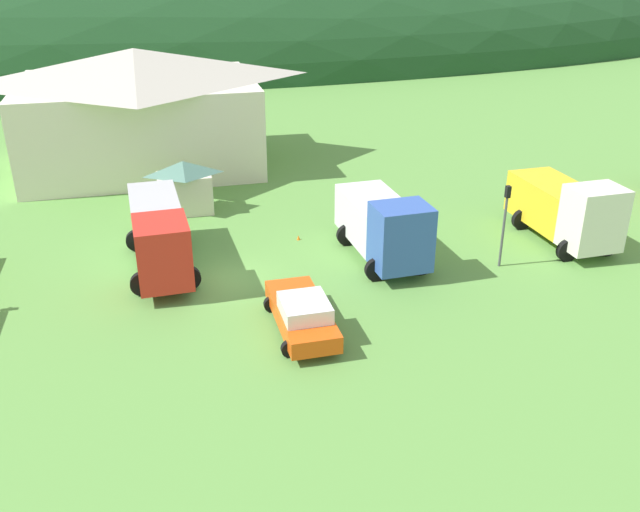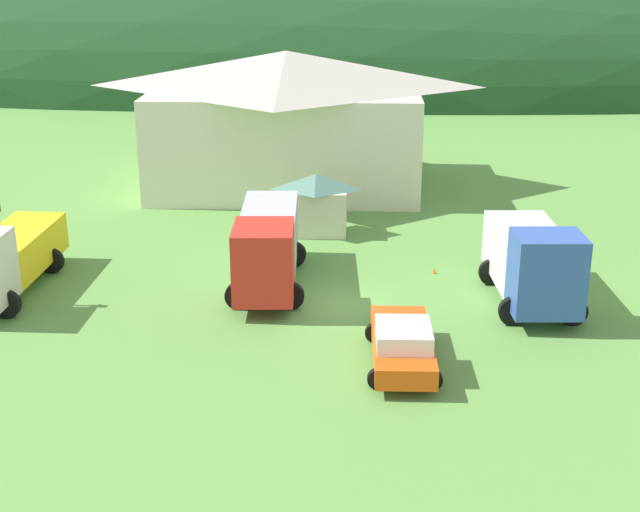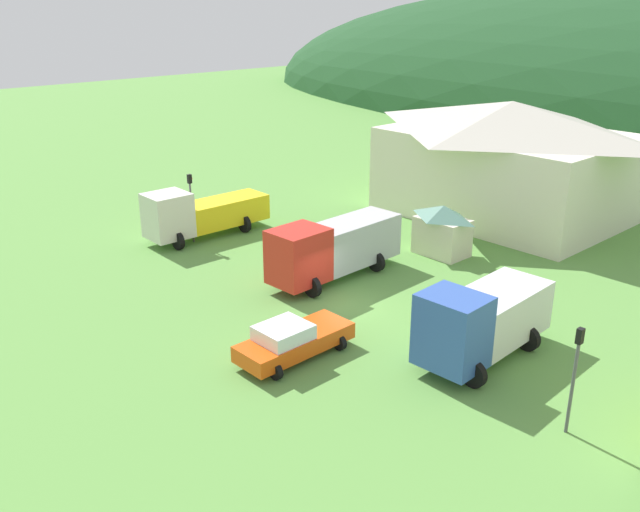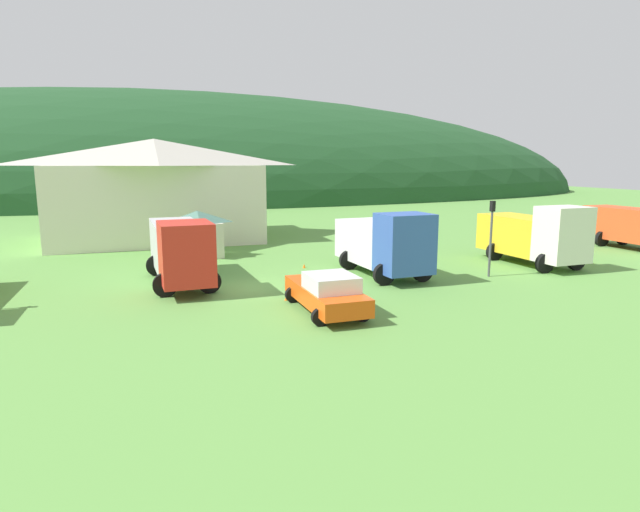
% 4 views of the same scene
% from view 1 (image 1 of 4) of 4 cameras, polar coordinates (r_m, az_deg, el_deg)
% --- Properties ---
extents(ground_plane, '(200.00, 200.00, 0.00)m').
position_cam_1_polar(ground_plane, '(32.01, -7.45, -1.99)').
color(ground_plane, '#5B9342').
extents(forested_hill_backdrop, '(169.52, 60.00, 35.96)m').
position_cam_1_polar(forested_hill_backdrop, '(101.98, -12.79, 16.22)').
color(forested_hill_backdrop, '#1E4723').
rests_on(forested_hill_backdrop, ground).
extents(depot_building, '(16.27, 12.32, 7.82)m').
position_cam_1_polar(depot_building, '(48.52, -14.70, 11.81)').
color(depot_building, silver).
rests_on(depot_building, ground).
extents(play_shed_cream, '(3.22, 2.16, 3.01)m').
position_cam_1_polar(play_shed_cream, '(39.90, -11.12, 5.69)').
color(play_shed_cream, beige).
rests_on(play_shed_cream, ground).
extents(crane_truck_red, '(3.29, 8.33, 3.36)m').
position_cam_1_polar(crane_truck_red, '(32.90, -13.16, 1.81)').
color(crane_truck_red, red).
rests_on(crane_truck_red, ground).
extents(box_truck_blue, '(3.50, 7.02, 3.53)m').
position_cam_1_polar(box_truck_blue, '(33.20, 5.29, 2.55)').
color(box_truck_blue, '#3356AD').
rests_on(box_truck_blue, ground).
extents(heavy_rig_striped, '(3.50, 6.94, 3.63)m').
position_cam_1_polar(heavy_rig_striped, '(37.22, 19.68, 3.71)').
color(heavy_rig_striped, silver).
rests_on(heavy_rig_striped, ground).
extents(service_pickup_orange, '(2.44, 5.26, 1.66)m').
position_cam_1_polar(service_pickup_orange, '(27.35, -1.49, -4.76)').
color(service_pickup_orange, '#E75011').
rests_on(service_pickup_orange, ground).
extents(traffic_light_east, '(0.20, 0.32, 4.03)m').
position_cam_1_polar(traffic_light_east, '(33.23, 15.00, 3.07)').
color(traffic_light_east, '#4C4C51').
rests_on(traffic_light_east, ground).
extents(traffic_cone_near_pickup, '(0.36, 0.36, 0.50)m').
position_cam_1_polar(traffic_cone_near_pickup, '(35.97, -1.79, 1.35)').
color(traffic_cone_near_pickup, orange).
rests_on(traffic_cone_near_pickup, ground).
extents(traffic_cone_mid_row, '(0.36, 0.36, 0.49)m').
position_cam_1_polar(traffic_cone_mid_row, '(29.61, -4.48, -4.20)').
color(traffic_cone_mid_row, orange).
rests_on(traffic_cone_mid_row, ground).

